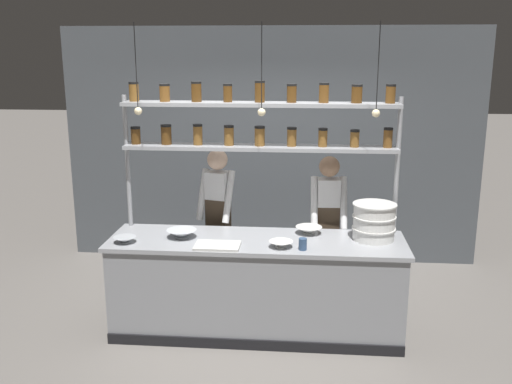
{
  "coord_description": "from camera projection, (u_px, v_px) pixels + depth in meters",
  "views": [
    {
      "loc": [
        0.43,
        -4.97,
        2.61
      ],
      "look_at": [
        -0.02,
        0.2,
        1.32
      ],
      "focal_mm": 40.0,
      "sensor_mm": 36.0,
      "label": 1
    }
  ],
  "objects": [
    {
      "name": "spice_shelf_unit",
      "position": [
        258.0,
        131.0,
        5.34
      ],
      "size": [
        2.62,
        0.28,
        2.34
      ],
      "color": "#999BA0",
      "rests_on": "ground_plane"
    },
    {
      "name": "prep_counter",
      "position": [
        257.0,
        286.0,
        5.36
      ],
      "size": [
        2.73,
        0.76,
        0.92
      ],
      "color": "gray",
      "rests_on": "ground_plane"
    },
    {
      "name": "prep_bowl_center_back",
      "position": [
        281.0,
        244.0,
        5.03
      ],
      "size": [
        0.22,
        0.22,
        0.06
      ],
      "color": "silver",
      "rests_on": "prep_counter"
    },
    {
      "name": "ground_plane",
      "position": [
        257.0,
        330.0,
        5.47
      ],
      "size": [
        40.0,
        40.0,
        0.0
      ],
      "primitive_type": "plane",
      "color": "slate"
    },
    {
      "name": "prep_bowl_center_front",
      "position": [
        125.0,
        240.0,
        5.15
      ],
      "size": [
        0.2,
        0.2,
        0.06
      ],
      "color": "#B2B7BC",
      "rests_on": "prep_counter"
    },
    {
      "name": "serving_cup_front",
      "position": [
        303.0,
        244.0,
        4.96
      ],
      "size": [
        0.07,
        0.07,
        0.1
      ],
      "color": "#334C70",
      "rests_on": "prep_counter"
    },
    {
      "name": "container_stack",
      "position": [
        374.0,
        222.0,
        5.21
      ],
      "size": [
        0.4,
        0.4,
        0.34
      ],
      "color": "white",
      "rests_on": "prep_counter"
    },
    {
      "name": "prep_bowl_near_left",
      "position": [
        182.0,
        234.0,
        5.29
      ],
      "size": [
        0.28,
        0.28,
        0.08
      ],
      "color": "silver",
      "rests_on": "prep_counter"
    },
    {
      "name": "chef_center",
      "position": [
        328.0,
        224.0,
        5.72
      ],
      "size": [
        0.37,
        0.29,
        1.61
      ],
      "rotation": [
        0.0,
        0.0,
        0.06
      ],
      "color": "black",
      "rests_on": "ground_plane"
    },
    {
      "name": "cutting_board",
      "position": [
        217.0,
        246.0,
        5.04
      ],
      "size": [
        0.4,
        0.26,
        0.02
      ],
      "color": "silver",
      "rests_on": "prep_counter"
    },
    {
      "name": "pendant_light_row",
      "position": [
        257.0,
        107.0,
        4.95
      ],
      "size": [
        2.15,
        0.07,
        0.79
      ],
      "color": "black"
    },
    {
      "name": "chef_left",
      "position": [
        218.0,
        216.0,
        5.88
      ],
      "size": [
        0.41,
        0.34,
        1.65
      ],
      "rotation": [
        0.0,
        0.0,
        -0.27
      ],
      "color": "black",
      "rests_on": "ground_plane"
    },
    {
      "name": "back_wall",
      "position": [
        271.0,
        147.0,
        7.09
      ],
      "size": [
        5.13,
        0.12,
        2.9
      ],
      "primitive_type": "cube",
      "color": "#4C5156",
      "rests_on": "ground_plane"
    },
    {
      "name": "prep_bowl_near_right",
      "position": [
        309.0,
        230.0,
        5.4
      ],
      "size": [
        0.25,
        0.25,
        0.07
      ],
      "color": "silver",
      "rests_on": "prep_counter"
    }
  ]
}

